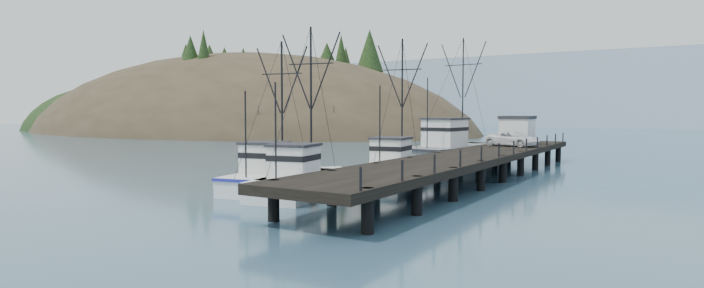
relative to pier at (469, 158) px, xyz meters
name	(u,v)px	position (x,y,z in m)	size (l,w,h in m)	color
ground	(178,192)	(-14.00, -16.00, -1.69)	(400.00, 400.00, 0.00)	#31556E
pier	(469,158)	(0.00, 0.00, 0.00)	(6.00, 44.00, 2.00)	black
headland	(221,149)	(-88.95, 62.61, -6.24)	(134.80, 78.00, 51.00)	#382D1E
distant_ridge	(622,127)	(-4.00, 154.00, -1.69)	(360.00, 40.00, 26.00)	#9EB2C6
distant_ridge_far	(484,124)	(-54.00, 169.00, -1.69)	(180.00, 25.00, 18.00)	silver
moored_sailboats	(306,138)	(-45.61, 40.76, -1.36)	(16.76, 18.28, 6.35)	white
trawler_near	(305,181)	(-6.40, -12.38, -0.87)	(5.24, 10.89, 11.02)	white
trawler_mid	(276,178)	(-9.25, -11.79, -0.87)	(4.88, 10.37, 10.34)	white
trawler_far	(397,168)	(-5.20, -1.81, -0.87)	(4.79, 11.14, 11.35)	white
work_vessel	(455,151)	(-5.72, 11.94, -0.46)	(6.14, 15.64, 13.02)	slate
pier_shed	(517,130)	(-0.20, 14.32, 1.73)	(3.00, 3.20, 2.80)	silver
pickup_truck	(513,139)	(0.31, 10.85, 0.99)	(2.27, 4.92, 1.37)	white
motorboat	(275,153)	(-30.51, 13.71, -1.69)	(3.61, 5.05, 1.05)	slate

